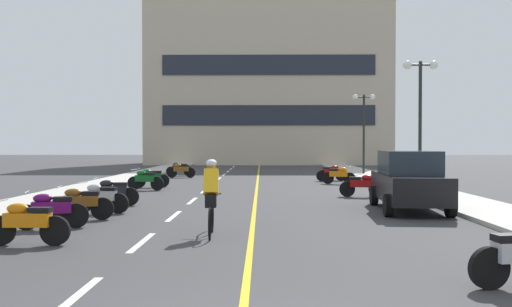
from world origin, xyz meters
TOP-DOWN VIEW (x-y plane):
  - ground_plane at (0.00, 21.00)m, footprint 140.00×140.00m
  - curb_left at (-7.20, 24.00)m, footprint 2.40×72.00m
  - curb_right at (7.20, 24.00)m, footprint 2.40×72.00m
  - lane_dash_0 at (-2.00, 2.00)m, footprint 0.14×2.20m
  - lane_dash_1 at (-2.00, 6.00)m, footprint 0.14×2.20m
  - lane_dash_2 at (-2.00, 10.00)m, footprint 0.14×2.20m
  - lane_dash_3 at (-2.00, 14.00)m, footprint 0.14×2.20m
  - lane_dash_4 at (-2.00, 18.00)m, footprint 0.14×2.20m
  - lane_dash_5 at (-2.00, 22.00)m, footprint 0.14×2.20m
  - lane_dash_6 at (-2.00, 26.00)m, footprint 0.14×2.20m
  - lane_dash_7 at (-2.00, 30.00)m, footprint 0.14×2.20m
  - lane_dash_8 at (-2.00, 34.00)m, footprint 0.14×2.20m
  - lane_dash_9 at (-2.00, 38.00)m, footprint 0.14×2.20m
  - lane_dash_10 at (-2.00, 42.00)m, footprint 0.14×2.20m
  - lane_dash_11 at (-2.00, 46.00)m, footprint 0.14×2.20m
  - centre_line_yellow at (0.25, 24.00)m, footprint 0.12×66.00m
  - office_building at (1.12, 49.51)m, footprint 23.66×9.14m
  - street_lamp_mid at (7.12, 17.50)m, footprint 1.46×0.36m
  - street_lamp_far at (7.06, 29.51)m, footprint 1.46×0.36m
  - parked_car_near at (4.95, 11.28)m, footprint 2.14×4.30m
  - motorcycle_1 at (-4.21, 5.63)m, footprint 1.70×0.60m
  - motorcycle_2 at (-4.55, 7.69)m, footprint 1.66×0.72m
  - motorcycle_3 at (-4.34, 9.13)m, footprint 1.69×0.61m
  - motorcycle_4 at (-4.25, 10.59)m, footprint 1.70×0.60m
  - motorcycle_5 at (-4.41, 12.42)m, footprint 1.70×0.60m
  - motorcycle_6 at (4.31, 15.44)m, footprint 1.70×0.60m
  - motorcycle_7 at (-4.62, 18.32)m, footprint 1.68×0.67m
  - motorcycle_8 at (-4.68, 19.76)m, footprint 1.63×0.81m
  - motorcycle_9 at (4.37, 21.92)m, footprint 1.64×0.78m
  - motorcycle_10 at (4.28, 24.08)m, footprint 1.68×0.66m
  - motorcycle_11 at (-4.36, 26.90)m, footprint 1.70×0.60m
  - motorcycle_12 at (-4.71, 28.56)m, footprint 1.70×0.60m
  - cyclist_rider at (-0.64, 6.82)m, footprint 0.42×1.77m

SIDE VIEW (x-z plane):
  - ground_plane at x=0.00m, z-range 0.00..0.00m
  - lane_dash_0 at x=-2.00m, z-range 0.00..0.01m
  - lane_dash_1 at x=-2.00m, z-range 0.00..0.01m
  - lane_dash_2 at x=-2.00m, z-range 0.00..0.01m
  - lane_dash_3 at x=-2.00m, z-range 0.00..0.01m
  - lane_dash_4 at x=-2.00m, z-range 0.00..0.01m
  - lane_dash_5 at x=-2.00m, z-range 0.00..0.01m
  - lane_dash_6 at x=-2.00m, z-range 0.00..0.01m
  - lane_dash_7 at x=-2.00m, z-range 0.00..0.01m
  - lane_dash_8 at x=-2.00m, z-range 0.00..0.01m
  - lane_dash_9 at x=-2.00m, z-range 0.00..0.01m
  - lane_dash_10 at x=-2.00m, z-range 0.00..0.01m
  - lane_dash_11 at x=-2.00m, z-range 0.00..0.01m
  - centre_line_yellow at x=0.25m, z-range 0.00..0.01m
  - curb_left at x=-7.20m, z-range 0.00..0.12m
  - curb_right at x=7.20m, z-range 0.00..0.12m
  - motorcycle_1 at x=-4.21m, z-range 0.01..0.93m
  - motorcycle_2 at x=-4.55m, z-range 0.01..0.93m
  - motorcycle_3 at x=-4.34m, z-range 0.01..0.93m
  - motorcycle_4 at x=-4.25m, z-range 0.01..0.93m
  - motorcycle_5 at x=-4.41m, z-range 0.01..0.93m
  - motorcycle_6 at x=4.31m, z-range 0.01..0.93m
  - motorcycle_7 at x=-4.62m, z-range 0.01..0.93m
  - motorcycle_8 at x=-4.68m, z-range 0.01..0.93m
  - motorcycle_9 at x=4.37m, z-range 0.01..0.93m
  - motorcycle_10 at x=4.28m, z-range 0.01..0.93m
  - motorcycle_11 at x=-4.36m, z-range 0.01..0.93m
  - motorcycle_12 at x=-4.71m, z-range 0.01..0.93m
  - cyclist_rider at x=-0.64m, z-range 0.03..1.74m
  - parked_car_near at x=4.95m, z-range 0.01..1.83m
  - street_lamp_far at x=7.06m, z-range 1.30..6.40m
  - street_lamp_mid at x=7.12m, z-range 1.34..6.74m
  - office_building at x=1.12m, z-range 0.00..15.65m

